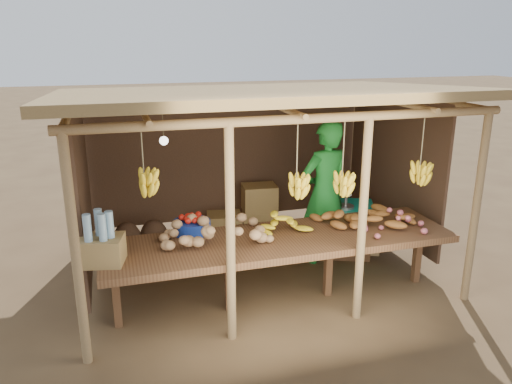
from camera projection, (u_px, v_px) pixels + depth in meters
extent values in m
plane|color=brown|center=(256.00, 267.00, 6.65)|extent=(60.00, 60.00, 0.00)
cylinder|color=#95744C|center=(76.00, 254.00, 4.38)|extent=(0.09, 0.09, 2.20)
cylinder|color=#95744C|center=(476.00, 210.00, 5.52)|extent=(0.09, 0.09, 2.20)
cylinder|color=#95744C|center=(86.00, 171.00, 7.13)|extent=(0.09, 0.09, 2.20)
cylinder|color=#95744C|center=(351.00, 153.00, 8.27)|extent=(0.09, 0.09, 2.20)
cylinder|color=#95744C|center=(230.00, 237.00, 4.76)|extent=(0.09, 0.09, 2.20)
cylinder|color=#95744C|center=(362.00, 222.00, 5.14)|extent=(0.09, 0.09, 2.20)
cylinder|color=#95744C|center=(302.00, 119.00, 4.63)|extent=(4.40, 0.09, 0.09)
cylinder|color=#95744C|center=(227.00, 89.00, 7.38)|extent=(4.40, 0.09, 0.09)
cube|color=olive|center=(256.00, 93.00, 5.98)|extent=(4.70, 3.50, 0.28)
cube|color=#4D3323|center=(229.00, 155.00, 7.65)|extent=(4.20, 0.04, 1.98)
cube|color=#4D3323|center=(83.00, 189.00, 5.91)|extent=(0.04, 2.40, 1.98)
cube|color=#4D3323|center=(393.00, 165.00, 7.04)|extent=(0.04, 2.40, 1.98)
cube|color=brown|center=(280.00, 241.00, 5.55)|extent=(3.90, 1.05, 0.08)
cube|color=brown|center=(116.00, 295.00, 5.18)|extent=(0.08, 0.08, 0.72)
cube|color=brown|center=(228.00, 280.00, 5.51)|extent=(0.08, 0.08, 0.72)
cube|color=brown|center=(328.00, 267.00, 5.83)|extent=(0.08, 0.08, 0.72)
cube|color=brown|center=(417.00, 255.00, 6.16)|extent=(0.08, 0.08, 0.72)
cylinder|color=navy|center=(192.00, 227.00, 5.65)|extent=(0.42, 0.42, 0.15)
cube|color=olive|center=(101.00, 250.00, 4.87)|extent=(0.49, 0.43, 0.27)
imported|color=#1B7D29|center=(325.00, 193.00, 6.60)|extent=(0.78, 0.59, 1.93)
cube|color=brown|center=(344.00, 231.00, 7.02)|extent=(0.87, 0.82, 0.65)
cube|color=#0D9789|center=(345.00, 207.00, 6.92)|extent=(0.97, 0.92, 0.06)
cube|color=olive|center=(259.00, 223.00, 7.63)|extent=(0.55, 0.47, 0.40)
cube|color=olive|center=(259.00, 198.00, 7.51)|extent=(0.55, 0.47, 0.40)
cube|color=olive|center=(224.00, 227.00, 7.48)|extent=(0.55, 0.47, 0.40)
ellipsoid|color=#4D3323|center=(127.00, 238.00, 7.01)|extent=(0.41, 0.41, 0.55)
ellipsoid|color=#4D3323|center=(154.00, 235.00, 7.11)|extent=(0.41, 0.41, 0.55)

